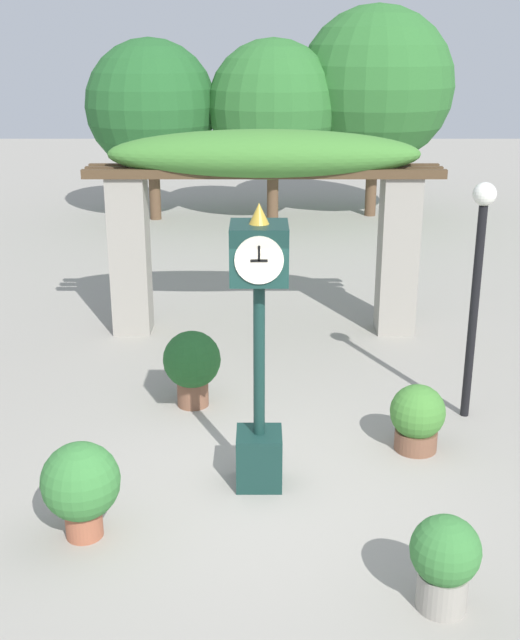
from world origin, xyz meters
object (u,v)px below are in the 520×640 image
object	(u,v)px
potted_plant_near_left	(445,560)
potted_plant_far_right	(82,485)
pedestal_clock	(260,342)
lamp_post	(479,267)
potted_plant_far_left	(418,417)
potted_plant_near_right	(193,364)

from	to	relation	value
potted_plant_near_left	potted_plant_far_right	distance (m)	3.16
pedestal_clock	potted_plant_far_right	size ratio (longest dim) A/B	3.15
potted_plant_far_right	lamp_post	distance (m)	4.89
pedestal_clock	potted_plant_far_left	size ratio (longest dim) A/B	3.82
pedestal_clock	potted_plant_near_right	xyz separation A→B (m)	(-0.81, 1.84, -0.98)
pedestal_clock	potted_plant_near_left	size ratio (longest dim) A/B	3.58
potted_plant_near_right	lamp_post	bearing A→B (deg)	-4.97
lamp_post	pedestal_clock	bearing A→B (deg)	-147.55
pedestal_clock	potted_plant_far_right	world-z (taller)	pedestal_clock
pedestal_clock	potted_plant_far_right	xyz separation A→B (m)	(-1.57, -0.90, -1.00)
pedestal_clock	potted_plant_near_left	xyz separation A→B (m)	(1.43, -1.87, -1.08)
potted_plant_far_left	lamp_post	bearing A→B (deg)	48.68
potted_plant_near_right	potted_plant_far_right	bearing A→B (deg)	-105.52
potted_plant_near_left	potted_plant_far_left	bearing A→B (deg)	84.01
potted_plant_near_left	potted_plant_far_left	xyz separation A→B (m)	(0.27, 2.58, -0.05)
pedestal_clock	potted_plant_far_right	distance (m)	2.07
potted_plant_near_right	lamp_post	size ratio (longest dim) A/B	0.34
pedestal_clock	lamp_post	xyz separation A→B (m)	(2.45, 1.55, 0.31)
potted_plant_near_left	potted_plant_far_right	world-z (taller)	potted_plant_far_right
potted_plant_far_left	potted_plant_far_right	size ratio (longest dim) A/B	0.82
potted_plant_near_right	potted_plant_far_left	world-z (taller)	potted_plant_near_right
potted_plant_far_right	lamp_post	size ratio (longest dim) A/B	0.33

